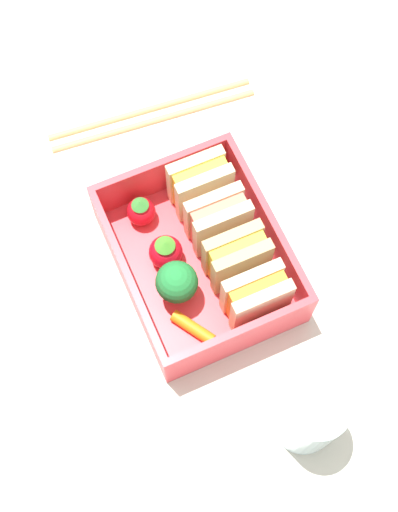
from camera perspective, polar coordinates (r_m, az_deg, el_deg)
name	(u,v)px	position (r cm, az deg, el deg)	size (l,w,h in cm)	color
ground_plane	(199,271)	(64.37, 0.00, -1.22)	(120.00, 120.00, 2.00)	beige
bento_tray	(199,265)	(62.87, 0.00, -0.71)	(16.83, 13.37, 1.20)	#E63943
bento_rim	(199,252)	(60.17, 0.00, 0.29)	(16.83, 13.37, 4.61)	#E63943
sandwich_left	(200,184)	(62.31, 0.09, 5.76)	(2.87, 5.20, 5.64)	beige
sandwich_center_left	(218,220)	(60.82, 1.53, 2.89)	(2.87, 5.20, 5.64)	beige
sandwich_center	(237,258)	(59.53, 3.02, -0.12)	(2.87, 5.20, 5.64)	tan
sandwich_center_right	(256,297)	(58.45, 4.58, -3.25)	(2.87, 5.20, 5.64)	beige
strawberry_far_left	(141,211)	(62.95, -4.66, 3.62)	(2.56, 2.56, 3.16)	red
strawberry_left	(166,252)	(61.04, -2.68, 0.36)	(2.94, 2.94, 3.54)	red
broccoli_floret	(177,282)	(58.68, -1.79, -2.13)	(3.57, 3.57, 4.71)	#81BB5D
carrot_stick_far_left	(193,328)	(59.88, -0.50, -5.76)	(1.03, 1.03, 3.97)	orange
chopstick_pair	(152,113)	(70.51, -3.77, 11.32)	(3.90, 20.54, 0.70)	tan
drinking_glass	(310,415)	(56.47, 8.84, -12.45)	(5.04, 5.04, 8.30)	silver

